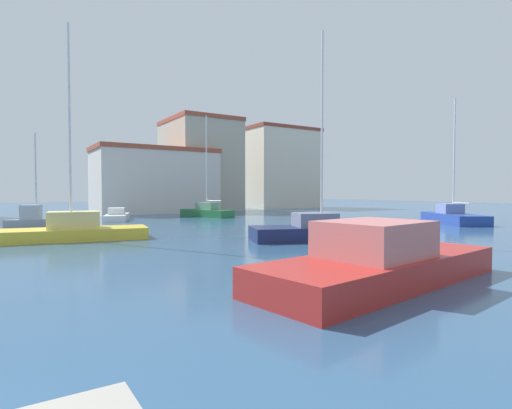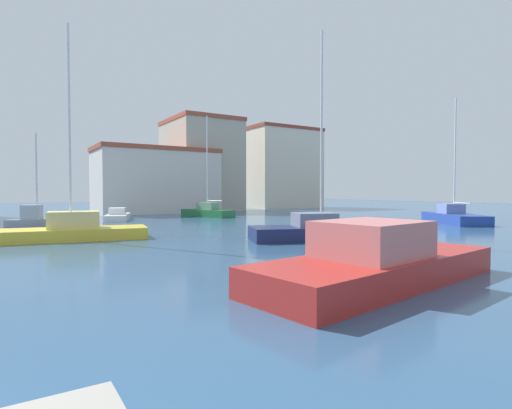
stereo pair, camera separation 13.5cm
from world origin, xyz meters
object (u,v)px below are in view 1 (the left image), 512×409
(sailboat_green_inner_mooring, at_px, (207,211))
(motorboat_red_distant_east, at_px, (380,261))
(sailboat_blue_mid_harbor, at_px, (453,216))
(sailboat_navy_distant_north, at_px, (320,230))
(sailboat_grey_near_pier, at_px, (35,219))
(sailboat_yellow_center_channel, at_px, (72,230))
(motorboat_white_outer_mooring, at_px, (117,216))

(sailboat_green_inner_mooring, distance_m, motorboat_red_distant_east, 30.52)
(sailboat_green_inner_mooring, height_order, sailboat_blue_mid_harbor, sailboat_green_inner_mooring)
(motorboat_red_distant_east, xyz_separation_m, sailboat_blue_mid_harbor, (21.89, 11.22, -0.08))
(sailboat_navy_distant_north, xyz_separation_m, sailboat_grey_near_pier, (-12.27, 16.72, 0.08))
(sailboat_navy_distant_north, height_order, sailboat_green_inner_mooring, sailboat_navy_distant_north)
(motorboat_red_distant_east, bearing_deg, sailboat_navy_distant_north, 57.73)
(sailboat_yellow_center_channel, height_order, sailboat_grey_near_pier, sailboat_yellow_center_channel)
(motorboat_white_outer_mooring, relative_size, sailboat_grey_near_pier, 0.87)
(motorboat_red_distant_east, distance_m, sailboat_blue_mid_harbor, 24.59)
(motorboat_white_outer_mooring, relative_size, sailboat_blue_mid_harbor, 0.59)
(sailboat_navy_distant_north, bearing_deg, sailboat_yellow_center_channel, 148.28)
(motorboat_red_distant_east, height_order, sailboat_yellow_center_channel, sailboat_yellow_center_channel)
(motorboat_white_outer_mooring, distance_m, sailboat_yellow_center_channel, 14.72)
(motorboat_red_distant_east, distance_m, sailboat_yellow_center_channel, 16.48)
(sailboat_green_inner_mooring, height_order, sailboat_grey_near_pier, sailboat_green_inner_mooring)
(sailboat_navy_distant_north, distance_m, sailboat_green_inner_mooring, 20.99)
(sailboat_navy_distant_north, distance_m, motorboat_white_outer_mooring, 21.30)
(sailboat_green_inner_mooring, bearing_deg, motorboat_red_distant_east, -106.39)
(motorboat_white_outer_mooring, height_order, sailboat_green_inner_mooring, sailboat_green_inner_mooring)
(sailboat_navy_distant_north, distance_m, sailboat_grey_near_pier, 20.74)
(sailboat_yellow_center_channel, bearing_deg, sailboat_navy_distant_north, -31.72)
(sailboat_yellow_center_channel, relative_size, sailboat_grey_near_pier, 1.67)
(sailboat_navy_distant_north, relative_size, sailboat_blue_mid_harbor, 1.09)
(motorboat_white_outer_mooring, relative_size, motorboat_red_distant_east, 0.68)
(motorboat_red_distant_east, height_order, sailboat_blue_mid_harbor, sailboat_blue_mid_harbor)
(sailboat_navy_distant_north, height_order, sailboat_yellow_center_channel, sailboat_yellow_center_channel)
(sailboat_grey_near_pier, distance_m, sailboat_blue_mid_harbor, 32.01)
(sailboat_yellow_center_channel, xyz_separation_m, sailboat_blue_mid_harbor, (27.65, -4.23, 0.01))
(sailboat_green_inner_mooring, bearing_deg, sailboat_navy_distant_north, -98.83)
(sailboat_green_inner_mooring, xyz_separation_m, motorboat_red_distant_east, (-8.62, -29.28, 0.06))
(sailboat_yellow_center_channel, distance_m, sailboat_grey_near_pier, 9.89)
(sailboat_grey_near_pier, bearing_deg, sailboat_yellow_center_channel, -83.56)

